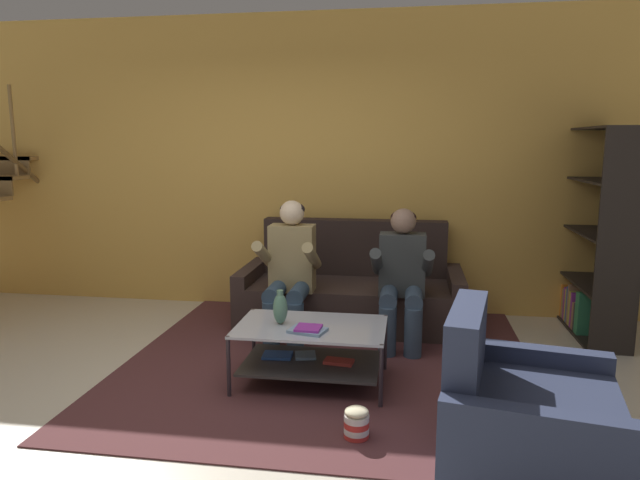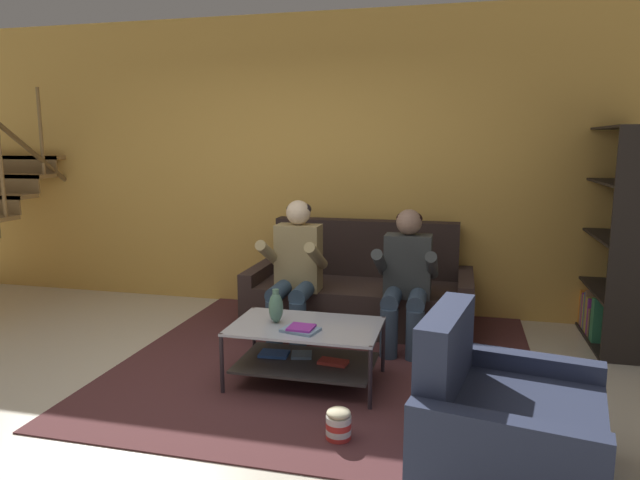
{
  "view_description": "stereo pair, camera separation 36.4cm",
  "coord_description": "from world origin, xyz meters",
  "px_view_note": "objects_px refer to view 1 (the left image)",
  "views": [
    {
      "loc": [
        1.15,
        -3.19,
        1.67
      ],
      "look_at": [
        0.5,
        0.96,
        0.95
      ],
      "focal_mm": 32.0,
      "sensor_mm": 36.0,
      "label": 1
    },
    {
      "loc": [
        1.51,
        -3.11,
        1.67
      ],
      "look_at": [
        0.5,
        0.96,
        0.95
      ],
      "focal_mm": 32.0,
      "sensor_mm": 36.0,
      "label": 2
    }
  ],
  "objects_px": {
    "coffee_table": "(311,345)",
    "bookshelf": "(600,258)",
    "couch": "(351,292)",
    "person_seated_left": "(290,266)",
    "popcorn_tub": "(356,423)",
    "person_seated_right": "(402,273)",
    "book_stack": "(308,329)",
    "vase": "(280,308)",
    "armchair": "(523,418)"
  },
  "relations": [
    {
      "from": "armchair",
      "to": "popcorn_tub",
      "type": "distance_m",
      "value": 0.9
    },
    {
      "from": "popcorn_tub",
      "to": "person_seated_left",
      "type": "bearing_deg",
      "value": 114.27
    },
    {
      "from": "armchair",
      "to": "coffee_table",
      "type": "bearing_deg",
      "value": 145.65
    },
    {
      "from": "coffee_table",
      "to": "bookshelf",
      "type": "height_order",
      "value": "bookshelf"
    },
    {
      "from": "person_seated_right",
      "to": "book_stack",
      "type": "xyz_separation_m",
      "value": [
        -0.6,
        -1.02,
        -0.17
      ]
    },
    {
      "from": "book_stack",
      "to": "coffee_table",
      "type": "bearing_deg",
      "value": 91.77
    },
    {
      "from": "popcorn_tub",
      "to": "coffee_table",
      "type": "bearing_deg",
      "value": 118.53
    },
    {
      "from": "vase",
      "to": "book_stack",
      "type": "height_order",
      "value": "vase"
    },
    {
      "from": "coffee_table",
      "to": "vase",
      "type": "height_order",
      "value": "vase"
    },
    {
      "from": "bookshelf",
      "to": "armchair",
      "type": "xyz_separation_m",
      "value": [
        -1.05,
        -2.31,
        -0.41
      ]
    },
    {
      "from": "vase",
      "to": "bookshelf",
      "type": "relative_size",
      "value": 0.13
    },
    {
      "from": "person_seated_right",
      "to": "popcorn_tub",
      "type": "height_order",
      "value": "person_seated_right"
    },
    {
      "from": "book_stack",
      "to": "popcorn_tub",
      "type": "height_order",
      "value": "book_stack"
    },
    {
      "from": "couch",
      "to": "armchair",
      "type": "bearing_deg",
      "value": -63.72
    },
    {
      "from": "person_seated_left",
      "to": "armchair",
      "type": "relative_size",
      "value": 1.1
    },
    {
      "from": "bookshelf",
      "to": "person_seated_right",
      "type": "bearing_deg",
      "value": -161.33
    },
    {
      "from": "armchair",
      "to": "book_stack",
      "type": "bearing_deg",
      "value": 150.11
    },
    {
      "from": "person_seated_left",
      "to": "bookshelf",
      "type": "bearing_deg",
      "value": 12.18
    },
    {
      "from": "person_seated_right",
      "to": "book_stack",
      "type": "bearing_deg",
      "value": -120.71
    },
    {
      "from": "person_seated_left",
      "to": "coffee_table",
      "type": "distance_m",
      "value": 1.01
    },
    {
      "from": "person_seated_left",
      "to": "couch",
      "type": "bearing_deg",
      "value": 48.5
    },
    {
      "from": "couch",
      "to": "book_stack",
      "type": "xyz_separation_m",
      "value": [
        -0.13,
        -1.55,
        0.14
      ]
    },
    {
      "from": "person_seated_right",
      "to": "book_stack",
      "type": "relative_size",
      "value": 4.2
    },
    {
      "from": "vase",
      "to": "bookshelf",
      "type": "distance_m",
      "value": 2.91
    },
    {
      "from": "coffee_table",
      "to": "bookshelf",
      "type": "relative_size",
      "value": 0.57
    },
    {
      "from": "person_seated_left",
      "to": "vase",
      "type": "relative_size",
      "value": 4.92
    },
    {
      "from": "coffee_table",
      "to": "bookshelf",
      "type": "xyz_separation_m",
      "value": [
        2.31,
        1.45,
        0.4
      ]
    },
    {
      "from": "vase",
      "to": "popcorn_tub",
      "type": "distance_m",
      "value": 1.03
    },
    {
      "from": "couch",
      "to": "person_seated_left",
      "type": "height_order",
      "value": "person_seated_left"
    },
    {
      "from": "coffee_table",
      "to": "vase",
      "type": "relative_size",
      "value": 4.27
    },
    {
      "from": "person_seated_left",
      "to": "bookshelf",
      "type": "xyz_separation_m",
      "value": [
        2.64,
        0.57,
        0.04
      ]
    },
    {
      "from": "popcorn_tub",
      "to": "bookshelf",
      "type": "bearing_deg",
      "value": 48.38
    },
    {
      "from": "vase",
      "to": "couch",
      "type": "bearing_deg",
      "value": 75.96
    },
    {
      "from": "couch",
      "to": "person_seated_left",
      "type": "xyz_separation_m",
      "value": [
        -0.47,
        -0.53,
        0.34
      ]
    },
    {
      "from": "couch",
      "to": "armchair",
      "type": "xyz_separation_m",
      "value": [
        1.12,
        -2.27,
        -0.02
      ]
    },
    {
      "from": "person_seated_left",
      "to": "book_stack",
      "type": "xyz_separation_m",
      "value": [
        0.34,
        -1.02,
        -0.2
      ]
    },
    {
      "from": "book_stack",
      "to": "armchair",
      "type": "relative_size",
      "value": 0.25
    },
    {
      "from": "person_seated_left",
      "to": "armchair",
      "type": "distance_m",
      "value": 2.39
    },
    {
      "from": "person_seated_right",
      "to": "person_seated_left",
      "type": "bearing_deg",
      "value": 179.73
    },
    {
      "from": "person_seated_left",
      "to": "bookshelf",
      "type": "relative_size",
      "value": 0.66
    },
    {
      "from": "couch",
      "to": "coffee_table",
      "type": "xyz_separation_m",
      "value": [
        -0.14,
        -1.41,
        -0.02
      ]
    },
    {
      "from": "person_seated_left",
      "to": "book_stack",
      "type": "height_order",
      "value": "person_seated_left"
    },
    {
      "from": "popcorn_tub",
      "to": "person_seated_right",
      "type": "bearing_deg",
      "value": 82.07
    },
    {
      "from": "couch",
      "to": "person_seated_left",
      "type": "bearing_deg",
      "value": -131.5
    },
    {
      "from": "vase",
      "to": "book_stack",
      "type": "bearing_deg",
      "value": -32.47
    },
    {
      "from": "person_seated_left",
      "to": "bookshelf",
      "type": "distance_m",
      "value": 2.7
    },
    {
      "from": "person_seated_left",
      "to": "coffee_table",
      "type": "height_order",
      "value": "person_seated_left"
    },
    {
      "from": "vase",
      "to": "person_seated_left",
      "type": "bearing_deg",
      "value": 97.54
    },
    {
      "from": "coffee_table",
      "to": "book_stack",
      "type": "distance_m",
      "value": 0.21
    },
    {
      "from": "person_seated_right",
      "to": "armchair",
      "type": "bearing_deg",
      "value": -69.41
    }
  ]
}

